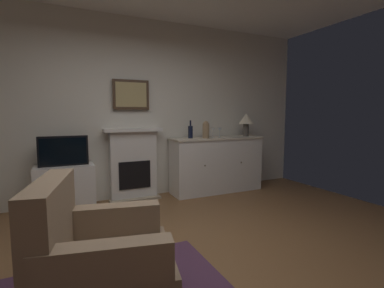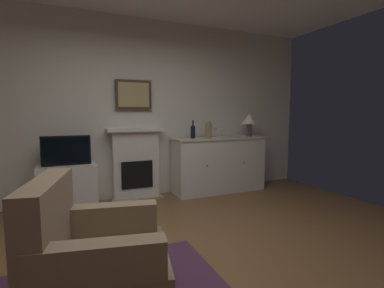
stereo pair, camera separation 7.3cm
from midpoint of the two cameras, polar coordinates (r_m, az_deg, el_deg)
ground_plane at (r=2.67m, az=-1.46°, el=-24.65°), size 6.38×4.71×0.10m
wall_rear at (r=4.52m, az=-13.54°, el=6.84°), size 6.38×0.06×2.78m
fireplace_unit at (r=4.47m, az=-12.22°, el=-3.93°), size 0.87×0.30×1.10m
framed_picture at (r=4.46m, az=-12.66°, el=9.67°), size 0.55×0.04×0.45m
sideboard_cabinet at (r=4.82m, az=4.52°, el=-4.12°), size 1.59×0.49×0.92m
table_lamp at (r=5.07m, az=10.44°, el=4.70°), size 0.26×0.26×0.40m
wine_bottle at (r=4.58m, az=-0.77°, el=2.51°), size 0.08×0.08×0.29m
wine_glass_left at (r=4.71m, az=3.79°, el=2.77°), size 0.07×0.07×0.16m
wine_glass_center at (r=4.74m, az=5.15°, el=2.78°), size 0.07×0.07×0.16m
vase_decorative at (r=4.60m, az=2.36°, el=2.92°), size 0.11×0.11×0.28m
tv_cabinet at (r=4.26m, az=-24.66°, el=-8.11°), size 0.75×0.42×0.63m
tv_set at (r=4.14m, az=-24.97°, el=-1.29°), size 0.62×0.07×0.40m
armchair at (r=2.04m, az=-19.47°, el=-21.45°), size 0.95×0.91×0.92m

